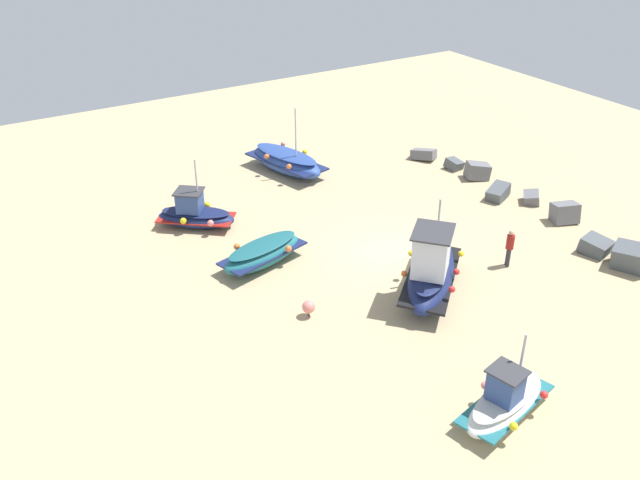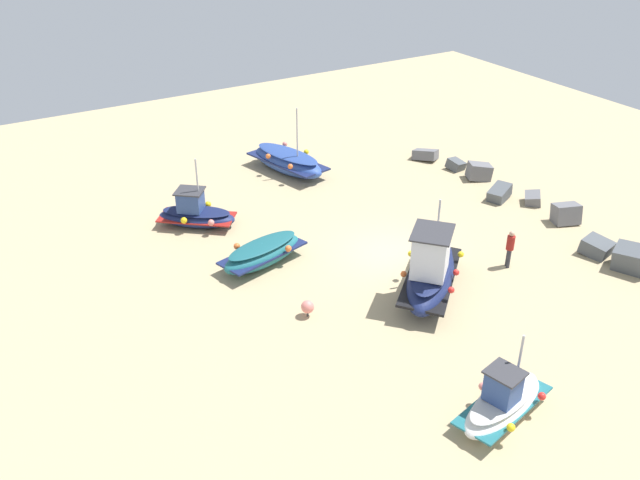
{
  "view_description": "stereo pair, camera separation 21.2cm",
  "coord_description": "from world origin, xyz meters",
  "px_view_note": "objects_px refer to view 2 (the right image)",
  "views": [
    {
      "loc": [
        19.66,
        -15.53,
        14.55
      ],
      "look_at": [
        -1.15,
        -2.74,
        0.9
      ],
      "focal_mm": 38.21,
      "sensor_mm": 36.0,
      "label": 1
    },
    {
      "loc": [
        19.77,
        -15.35,
        14.55
      ],
      "look_at": [
        -1.15,
        -2.74,
        0.9
      ],
      "focal_mm": 38.21,
      "sensor_mm": 36.0,
      "label": 2
    }
  ],
  "objects_px": {
    "fishing_boat_4": "(196,214)",
    "mooring_buoy_0": "(308,307)",
    "fishing_boat_2": "(263,253)",
    "fishing_boat_1": "(503,402)",
    "person_walking": "(510,246)",
    "fishing_boat_3": "(431,272)",
    "fishing_boat_0": "(288,161)"
  },
  "relations": [
    {
      "from": "fishing_boat_4",
      "to": "mooring_buoy_0",
      "type": "xyz_separation_m",
      "value": [
        8.76,
        0.78,
        -0.17
      ]
    },
    {
      "from": "mooring_buoy_0",
      "to": "fishing_boat_2",
      "type": "bearing_deg",
      "value": 176.23
    },
    {
      "from": "fishing_boat_1",
      "to": "fishing_boat_2",
      "type": "distance_m",
      "value": 11.74
    },
    {
      "from": "fishing_boat_4",
      "to": "person_walking",
      "type": "bearing_deg",
      "value": 173.04
    },
    {
      "from": "person_walking",
      "to": "fishing_boat_3",
      "type": "bearing_deg",
      "value": -151.71
    },
    {
      "from": "fishing_boat_1",
      "to": "mooring_buoy_0",
      "type": "distance_m",
      "value": 7.81
    },
    {
      "from": "mooring_buoy_0",
      "to": "fishing_boat_0",
      "type": "bearing_deg",
      "value": 154.42
    },
    {
      "from": "fishing_boat_2",
      "to": "fishing_boat_3",
      "type": "distance_m",
      "value": 6.9
    },
    {
      "from": "fishing_boat_4",
      "to": "person_walking",
      "type": "relative_size",
      "value": 2.21
    },
    {
      "from": "fishing_boat_0",
      "to": "fishing_boat_4",
      "type": "height_order",
      "value": "fishing_boat_0"
    },
    {
      "from": "fishing_boat_0",
      "to": "fishing_boat_3",
      "type": "bearing_deg",
      "value": 161.65
    },
    {
      "from": "fishing_boat_2",
      "to": "mooring_buoy_0",
      "type": "relative_size",
      "value": 6.31
    },
    {
      "from": "fishing_boat_1",
      "to": "fishing_boat_2",
      "type": "height_order",
      "value": "fishing_boat_1"
    },
    {
      "from": "fishing_boat_4",
      "to": "fishing_boat_1",
      "type": "bearing_deg",
      "value": 140.33
    },
    {
      "from": "person_walking",
      "to": "mooring_buoy_0",
      "type": "bearing_deg",
      "value": -158.31
    },
    {
      "from": "fishing_boat_0",
      "to": "fishing_boat_3",
      "type": "relative_size",
      "value": 1.04
    },
    {
      "from": "fishing_boat_4",
      "to": "person_walking",
      "type": "height_order",
      "value": "fishing_boat_4"
    },
    {
      "from": "fishing_boat_1",
      "to": "person_walking",
      "type": "bearing_deg",
      "value": -149.04
    },
    {
      "from": "fishing_boat_2",
      "to": "fishing_boat_4",
      "type": "xyz_separation_m",
      "value": [
        -4.64,
        -1.05,
        0.04
      ]
    },
    {
      "from": "fishing_boat_1",
      "to": "fishing_boat_4",
      "type": "height_order",
      "value": "fishing_boat_4"
    },
    {
      "from": "fishing_boat_4",
      "to": "mooring_buoy_0",
      "type": "height_order",
      "value": "fishing_boat_4"
    },
    {
      "from": "fishing_boat_3",
      "to": "fishing_boat_4",
      "type": "bearing_deg",
      "value": -102.43
    },
    {
      "from": "person_walking",
      "to": "mooring_buoy_0",
      "type": "distance_m",
      "value": 8.85
    },
    {
      "from": "fishing_boat_2",
      "to": "fishing_boat_1",
      "type": "bearing_deg",
      "value": 86.21
    },
    {
      "from": "mooring_buoy_0",
      "to": "person_walking",
      "type": "bearing_deg",
      "value": 82.09
    },
    {
      "from": "fishing_boat_0",
      "to": "fishing_boat_2",
      "type": "relative_size",
      "value": 1.26
    },
    {
      "from": "fishing_boat_1",
      "to": "mooring_buoy_0",
      "type": "bearing_deg",
      "value": -85.65
    },
    {
      "from": "fishing_boat_1",
      "to": "fishing_boat_3",
      "type": "relative_size",
      "value": 0.76
    },
    {
      "from": "fishing_boat_2",
      "to": "person_walking",
      "type": "xyz_separation_m",
      "value": [
        5.33,
        8.48,
        0.41
      ]
    },
    {
      "from": "fishing_boat_0",
      "to": "fishing_boat_3",
      "type": "xyz_separation_m",
      "value": [
        13.07,
        -0.98,
        0.37
      ]
    },
    {
      "from": "fishing_boat_0",
      "to": "fishing_boat_1",
      "type": "height_order",
      "value": "fishing_boat_0"
    },
    {
      "from": "fishing_boat_4",
      "to": "mooring_buoy_0",
      "type": "distance_m",
      "value": 8.79
    }
  ]
}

